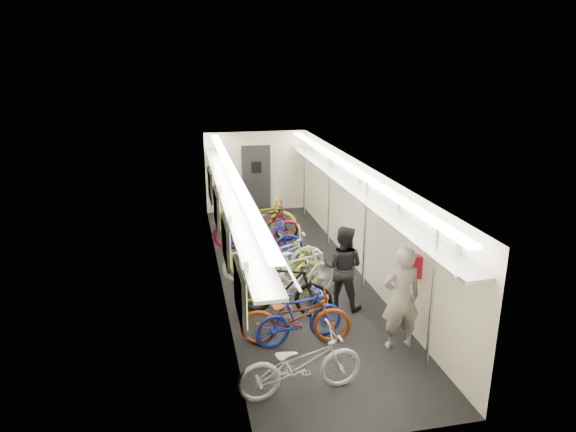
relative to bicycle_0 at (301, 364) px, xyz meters
name	(u,v)px	position (x,y,z in m)	size (l,w,h in m)	color
train_car_shell	(268,194)	(0.36, 4.66, 1.19)	(10.00, 10.00, 10.00)	black
bicycle_0	(301,364)	(0.00, 0.00, 0.00)	(0.62, 1.79, 0.94)	silver
bicycle_1	(300,317)	(0.30, 1.30, -0.01)	(0.44, 1.54, 0.93)	navy
bicycle_2	(295,317)	(0.22, 1.30, 0.01)	(0.64, 1.82, 0.96)	maroon
bicycle_3	(283,288)	(0.21, 2.26, 0.07)	(0.51, 1.80, 1.08)	black
bicycle_4	(280,273)	(0.32, 3.08, 0.00)	(0.63, 1.81, 0.95)	#D1D814
bicycle_5	(299,275)	(0.63, 2.78, 0.05)	(0.49, 1.75, 1.05)	silver
bicycle_6	(274,256)	(0.32, 3.78, 0.09)	(0.75, 2.14, 1.12)	#B5B5BA
bicycle_7	(264,243)	(0.25, 4.59, 0.07)	(0.51, 1.81, 1.09)	navy
bicycle_8	(258,227)	(0.28, 5.68, 0.10)	(0.76, 2.17, 1.14)	maroon
bicycle_9	(268,224)	(0.58, 6.09, 0.00)	(0.45, 1.58, 0.95)	black
bicycle_10	(256,216)	(0.37, 6.60, 0.09)	(0.74, 2.13, 1.12)	gold
passenger_near	(401,298)	(1.83, 0.84, 0.40)	(0.63, 0.41, 1.73)	gray
passenger_mid	(343,267)	(1.35, 2.36, 0.33)	(0.78, 0.61, 1.60)	black
backpack	(414,266)	(2.13, 1.09, 0.81)	(0.26, 0.14, 0.38)	#B81229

